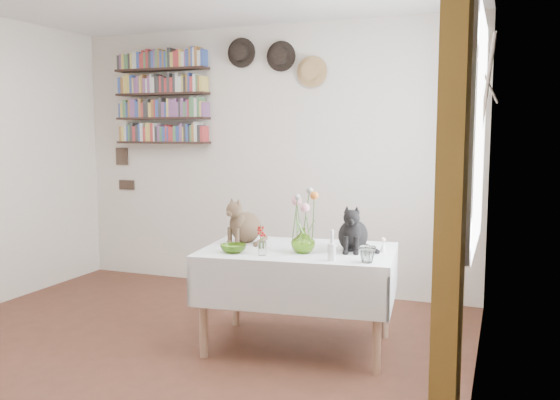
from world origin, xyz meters
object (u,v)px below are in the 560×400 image
at_px(flower_vase, 303,240).
at_px(bookshelf_unit, 162,98).
at_px(dining_table, 299,273).
at_px(tabby_cat, 246,219).
at_px(black_cat, 353,227).

relative_size(flower_vase, bookshelf_unit, 0.17).
height_order(dining_table, bookshelf_unit, bookshelf_unit).
distance_m(dining_table, bookshelf_unit, 2.69).
height_order(dining_table, tabby_cat, tabby_cat).
bearing_deg(flower_vase, black_cat, 33.91).
distance_m(dining_table, tabby_cat, 0.57).
xyz_separation_m(flower_vase, bookshelf_unit, (-1.99, 1.47, 1.06)).
height_order(flower_vase, bookshelf_unit, bookshelf_unit).
xyz_separation_m(dining_table, bookshelf_unit, (-1.91, 1.35, 1.31)).
height_order(dining_table, flower_vase, flower_vase).
xyz_separation_m(tabby_cat, bookshelf_unit, (-1.47, 1.25, 0.97)).
bearing_deg(dining_table, bookshelf_unit, 144.78).
bearing_deg(bookshelf_unit, black_cat, -29.14).
bearing_deg(dining_table, flower_vase, -58.03).
xyz_separation_m(tabby_cat, black_cat, (0.81, -0.02, -0.01)).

